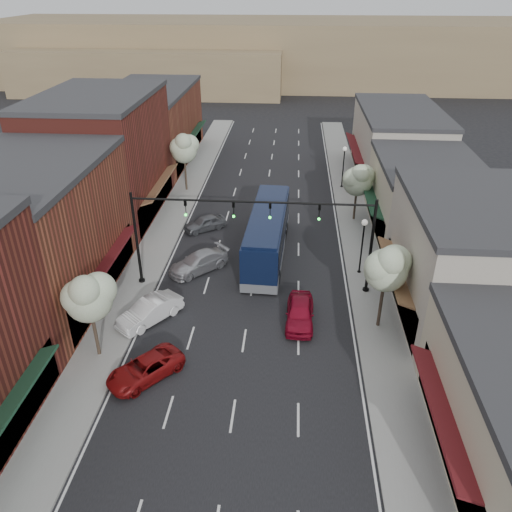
% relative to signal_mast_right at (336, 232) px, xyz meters
% --- Properties ---
extents(ground, '(160.00, 160.00, 0.00)m').
position_rel_signal_mast_right_xyz_m(ground, '(-5.62, -8.00, -4.62)').
color(ground, black).
rests_on(ground, ground).
extents(sidewalk_left, '(2.80, 73.00, 0.15)m').
position_rel_signal_mast_right_xyz_m(sidewalk_left, '(-14.02, 10.50, -4.55)').
color(sidewalk_left, gray).
rests_on(sidewalk_left, ground).
extents(sidewalk_right, '(2.80, 73.00, 0.15)m').
position_rel_signal_mast_right_xyz_m(sidewalk_right, '(2.78, 10.50, -4.55)').
color(sidewalk_right, gray).
rests_on(sidewalk_right, ground).
extents(curb_left, '(0.25, 73.00, 0.17)m').
position_rel_signal_mast_right_xyz_m(curb_left, '(-12.62, 10.50, -4.55)').
color(curb_left, gray).
rests_on(curb_left, ground).
extents(curb_right, '(0.25, 73.00, 0.17)m').
position_rel_signal_mast_right_xyz_m(curb_right, '(1.38, 10.50, -4.55)').
color(curb_right, gray).
rests_on(curb_right, ground).
extents(bldg_left_midnear, '(10.14, 14.10, 9.40)m').
position_rel_signal_mast_right_xyz_m(bldg_left_midnear, '(-19.85, -2.00, 0.03)').
color(bldg_left_midnear, brown).
rests_on(bldg_left_midnear, ground).
extents(bldg_left_midfar, '(10.14, 14.10, 10.90)m').
position_rel_signal_mast_right_xyz_m(bldg_left_midfar, '(-19.86, 12.00, 0.78)').
color(bldg_left_midfar, maroon).
rests_on(bldg_left_midfar, ground).
extents(bldg_left_far, '(10.14, 18.10, 8.40)m').
position_rel_signal_mast_right_xyz_m(bldg_left_far, '(-19.84, 28.00, -0.46)').
color(bldg_left_far, brown).
rests_on(bldg_left_far, ground).
extents(bldg_right_midnear, '(9.14, 12.10, 7.90)m').
position_rel_signal_mast_right_xyz_m(bldg_right_midnear, '(8.10, -2.00, -0.72)').
color(bldg_right_midnear, '#A9A091').
rests_on(bldg_right_midnear, ground).
extents(bldg_right_midfar, '(9.14, 12.10, 6.40)m').
position_rel_signal_mast_right_xyz_m(bldg_right_midfar, '(8.08, 10.00, -1.46)').
color(bldg_right_midfar, '#B3A98E').
rests_on(bldg_right_midfar, ground).
extents(bldg_right_far, '(9.14, 16.10, 7.40)m').
position_rel_signal_mast_right_xyz_m(bldg_right_far, '(8.09, 24.00, -0.96)').
color(bldg_right_far, '#A9A091').
rests_on(bldg_right_far, ground).
extents(hill_far, '(120.00, 30.00, 12.00)m').
position_rel_signal_mast_right_xyz_m(hill_far, '(-5.62, 82.00, 1.38)').
color(hill_far, '#7A6647').
rests_on(hill_far, ground).
extents(hill_near, '(50.00, 20.00, 8.00)m').
position_rel_signal_mast_right_xyz_m(hill_near, '(-30.62, 70.00, -0.62)').
color(hill_near, '#7A6647').
rests_on(hill_near, ground).
extents(signal_mast_right, '(8.22, 0.46, 7.00)m').
position_rel_signal_mast_right_xyz_m(signal_mast_right, '(0.00, 0.00, 0.00)').
color(signal_mast_right, black).
rests_on(signal_mast_right, ground).
extents(signal_mast_left, '(8.22, 0.46, 7.00)m').
position_rel_signal_mast_right_xyz_m(signal_mast_left, '(-11.24, 0.00, 0.00)').
color(signal_mast_left, black).
rests_on(signal_mast_left, ground).
extents(tree_right_near, '(2.85, 2.65, 5.95)m').
position_rel_signal_mast_right_xyz_m(tree_right_near, '(2.73, -4.05, -0.17)').
color(tree_right_near, '#47382B').
rests_on(tree_right_near, ground).
extents(tree_right_far, '(2.85, 2.65, 5.43)m').
position_rel_signal_mast_right_xyz_m(tree_right_far, '(2.73, 11.95, -0.63)').
color(tree_right_far, '#47382B').
rests_on(tree_right_far, ground).
extents(tree_left_near, '(2.85, 2.65, 5.69)m').
position_rel_signal_mast_right_xyz_m(tree_left_near, '(-13.87, -8.05, -0.40)').
color(tree_left_near, '#47382B').
rests_on(tree_left_near, ground).
extents(tree_left_far, '(2.85, 2.65, 6.13)m').
position_rel_signal_mast_right_xyz_m(tree_left_far, '(-13.87, 17.95, -0.02)').
color(tree_left_far, '#47382B').
rests_on(tree_left_far, ground).
extents(lamp_post_near, '(0.44, 0.44, 4.44)m').
position_rel_signal_mast_right_xyz_m(lamp_post_near, '(2.18, 2.50, -1.62)').
color(lamp_post_near, black).
rests_on(lamp_post_near, ground).
extents(lamp_post_far, '(0.44, 0.44, 4.44)m').
position_rel_signal_mast_right_xyz_m(lamp_post_far, '(2.18, 20.00, -1.62)').
color(lamp_post_far, black).
rests_on(lamp_post_far, ground).
extents(coach_bus, '(3.17, 12.15, 3.68)m').
position_rel_signal_mast_right_xyz_m(coach_bus, '(-4.82, 4.93, -2.71)').
color(coach_bus, black).
rests_on(coach_bus, ground).
extents(red_hatchback, '(1.88, 4.40, 1.48)m').
position_rel_signal_mast_right_xyz_m(red_hatchback, '(-2.26, -3.86, -3.88)').
color(red_hatchback, maroon).
rests_on(red_hatchback, ground).
extents(parked_car_a, '(4.39, 4.62, 1.21)m').
position_rel_signal_mast_right_xyz_m(parked_car_a, '(-10.72, -9.58, -4.01)').
color(parked_car_a, maroon).
rests_on(parked_car_a, ground).
extents(parked_car_b, '(3.95, 4.52, 1.48)m').
position_rel_signal_mast_right_xyz_m(parked_car_b, '(-11.82, -4.42, -3.88)').
color(parked_car_b, silver).
rests_on(parked_car_b, ground).
extents(parked_car_c, '(4.78, 4.76, 1.39)m').
position_rel_signal_mast_right_xyz_m(parked_car_c, '(-9.82, 2.10, -3.93)').
color(parked_car_c, '#A5A6AB').
rests_on(parked_car_c, ground).
extents(parked_car_d, '(3.92, 3.37, 1.27)m').
position_rel_signal_mast_right_xyz_m(parked_car_d, '(-10.50, 9.03, -3.99)').
color(parked_car_d, '#595C61').
rests_on(parked_car_d, ground).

